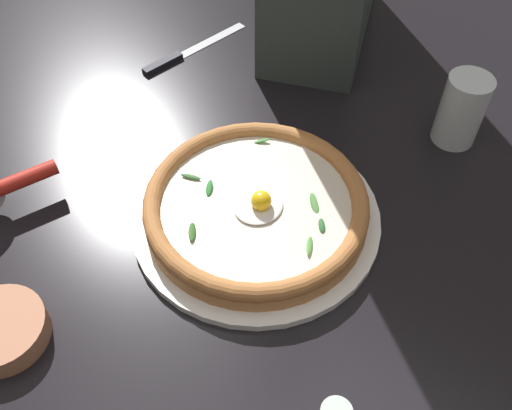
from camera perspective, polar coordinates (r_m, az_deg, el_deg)
The scene contains 7 objects.
ground_plane at distance 0.79m, azimuth -2.35°, elevation -3.98°, with size 2.40×2.40×0.03m, color black.
pizza_plate at distance 0.79m, azimuth 0.00°, elevation -1.20°, with size 0.35×0.35×0.01m, color white.
pizza at distance 0.77m, azimuth 0.00°, elevation -0.03°, with size 0.31×0.31×0.05m.
side_bowl at distance 0.75m, azimuth -24.29°, elevation -11.44°, with size 0.11×0.11×0.03m, color #B47555.
pizza_cutter at distance 0.85m, azimuth -23.85°, elevation 1.78°, with size 0.15×0.08×0.08m.
table_knife at distance 1.08m, azimuth -7.62°, elevation 14.78°, with size 0.23×0.07×0.01m.
drinking_glass at distance 0.93m, azimuth 19.89°, elevation 8.60°, with size 0.07×0.07×0.11m.
Camera 1 is at (0.37, 0.28, 0.63)m, focal length 39.65 mm.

